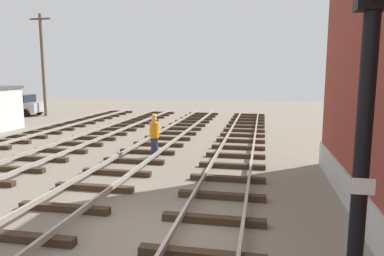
# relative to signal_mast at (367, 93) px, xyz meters

# --- Properties ---
(ground_plane) EXTENTS (80.00, 80.00, 0.00)m
(ground_plane) POSITION_rel_signal_mast_xyz_m (-3.27, 2.99, -3.34)
(ground_plane) COLOR slate
(track_near_building) EXTENTS (2.50, 48.19, 0.32)m
(track_near_building) POSITION_rel_signal_mast_xyz_m (-2.19, 2.99, -3.21)
(track_near_building) COLOR #38281C
(track_near_building) RESTS_ON ground
(track_centre) EXTENTS (2.50, 48.19, 0.32)m
(track_centre) POSITION_rel_signal_mast_xyz_m (-6.10, 2.99, -3.21)
(track_centre) COLOR #38281C
(track_centre) RESTS_ON ground
(signal_mast) EXTENTS (0.36, 0.40, 5.32)m
(signal_mast) POSITION_rel_signal_mast_xyz_m (0.00, 0.00, 0.00)
(signal_mast) COLOR black
(signal_mast) RESTS_ON ground
(parked_car_silver) EXTENTS (4.20, 2.04, 1.76)m
(parked_car_silver) POSITION_rel_signal_mast_xyz_m (-21.51, 22.81, -2.44)
(parked_car_silver) COLOR #B7B7BC
(parked_car_silver) RESTS_ON ground
(utility_pole_far) EXTENTS (1.80, 0.24, 8.29)m
(utility_pole_far) POSITION_rel_signal_mast_xyz_m (-18.97, 22.79, 1.00)
(utility_pole_far) COLOR brown
(utility_pole_far) RESTS_ON ground
(track_worker_foreground) EXTENTS (0.40, 0.40, 1.87)m
(track_worker_foreground) POSITION_rel_signal_mast_xyz_m (-5.60, 10.19, -2.41)
(track_worker_foreground) COLOR #262D4C
(track_worker_foreground) RESTS_ON ground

